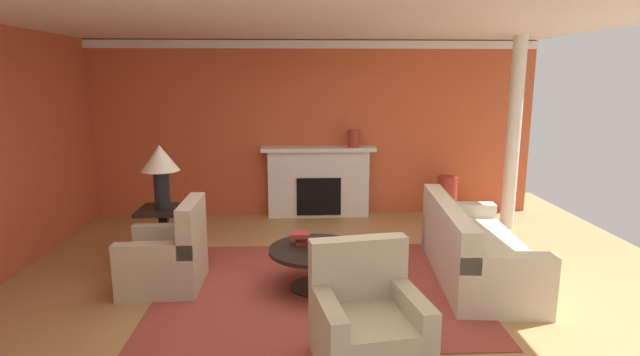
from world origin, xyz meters
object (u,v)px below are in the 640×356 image
at_px(armchair_near_window, 167,260).
at_px(vase_mantel_right, 354,139).
at_px(fireplace, 318,184).
at_px(table_lamp, 160,164).
at_px(side_table, 165,233).
at_px(vase_tall_corner, 447,198).
at_px(coffee_table, 316,259).
at_px(armchair_facing_fireplace, 368,328).
at_px(sofa, 473,252).

distance_m(armchair_near_window, vase_mantel_right, 3.64).
distance_m(fireplace, table_lamp, 2.90).
distance_m(side_table, vase_tall_corner, 4.30).
height_order(fireplace, coffee_table, fireplace).
xyz_separation_m(armchair_facing_fireplace, vase_tall_corner, (1.80, 3.99, 0.04)).
height_order(armchair_facing_fireplace, coffee_table, armchair_facing_fireplace).
bearing_deg(side_table, vase_mantel_right, 39.22).
relative_size(armchair_facing_fireplace, vase_tall_corner, 1.37).
relative_size(coffee_table, side_table, 1.43).
distance_m(fireplace, vase_tall_corner, 2.03).
distance_m(fireplace, armchair_near_window, 3.24).
relative_size(armchair_near_window, vase_tall_corner, 1.37).
height_order(sofa, coffee_table, sofa).
relative_size(sofa, table_lamp, 2.89).
distance_m(coffee_table, side_table, 1.94).
bearing_deg(sofa, coffee_table, -172.92).
distance_m(fireplace, sofa, 3.09).
bearing_deg(armchair_near_window, sofa, 1.92).
xyz_separation_m(sofa, table_lamp, (-3.54, 0.55, 0.93)).
xyz_separation_m(sofa, side_table, (-3.54, 0.55, 0.10)).
xyz_separation_m(armchair_near_window, armchair_facing_fireplace, (1.93, -1.56, 0.00)).
xyz_separation_m(sofa, armchair_near_window, (-3.35, -0.11, 0.01)).
bearing_deg(side_table, fireplace, 47.09).
xyz_separation_m(armchair_near_window, vase_tall_corner, (3.73, 2.43, 0.04)).
distance_m(fireplace, armchair_facing_fireplace, 4.30).
height_order(armchair_near_window, side_table, armchair_near_window).
height_order(sofa, table_lamp, table_lamp).
bearing_deg(coffee_table, vase_tall_corner, 49.78).
bearing_deg(vase_mantel_right, armchair_near_window, -130.33).
xyz_separation_m(coffee_table, vase_tall_corner, (2.15, 2.54, 0.01)).
xyz_separation_m(coffee_table, vase_mantel_right, (0.69, 2.79, 0.93)).
bearing_deg(vase_tall_corner, coffee_table, -130.22).
relative_size(armchair_near_window, coffee_table, 0.95).
relative_size(fireplace, armchair_near_window, 1.89).
distance_m(armchair_near_window, side_table, 0.70).
height_order(fireplace, vase_tall_corner, fireplace).
bearing_deg(armchair_near_window, vase_mantel_right, 49.67).
bearing_deg(sofa, vase_tall_corner, 80.69).
distance_m(table_lamp, vase_tall_corner, 4.39).
relative_size(armchair_near_window, vase_mantel_right, 3.49).
height_order(coffee_table, vase_tall_corner, vase_tall_corner).
xyz_separation_m(fireplace, vase_mantel_right, (0.55, -0.05, 0.73)).
relative_size(fireplace, vase_mantel_right, 6.61).
bearing_deg(vase_tall_corner, table_lamp, -155.78).
xyz_separation_m(armchair_facing_fireplace, coffee_table, (-0.35, 1.46, 0.03)).
bearing_deg(fireplace, vase_mantel_right, -5.11).
bearing_deg(sofa, table_lamp, 171.11).
bearing_deg(side_table, sofa, -8.89).
bearing_deg(fireplace, table_lamp, -132.91).
height_order(sofa, armchair_facing_fireplace, armchair_facing_fireplace).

